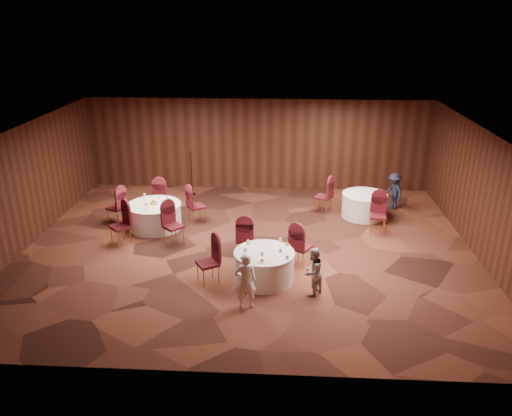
# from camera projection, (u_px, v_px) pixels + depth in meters

# --- Properties ---
(ground) EXTENTS (12.00, 12.00, 0.00)m
(ground) POSITION_uv_depth(u_px,v_px,m) (248.00, 248.00, 13.49)
(ground) COLOR black
(ground) RESTS_ON ground
(room_shell) EXTENTS (12.00, 12.00, 12.00)m
(room_shell) POSITION_uv_depth(u_px,v_px,m) (248.00, 179.00, 12.77)
(room_shell) COLOR silver
(room_shell) RESTS_ON ground
(table_main) EXTENTS (1.43, 1.43, 0.74)m
(table_main) POSITION_uv_depth(u_px,v_px,m) (264.00, 266.00, 11.77)
(table_main) COLOR white
(table_main) RESTS_ON ground
(table_left) EXTENTS (1.57, 1.57, 0.74)m
(table_left) POSITION_uv_depth(u_px,v_px,m) (155.00, 216.00, 14.66)
(table_left) COLOR white
(table_left) RESTS_ON ground
(table_right) EXTENTS (1.38, 1.38, 0.74)m
(table_right) POSITION_uv_depth(u_px,v_px,m) (364.00, 205.00, 15.46)
(table_right) COLOR white
(table_right) RESTS_ON ground
(chairs_main) EXTENTS (2.92, 2.03, 1.00)m
(chairs_main) POSITION_uv_depth(u_px,v_px,m) (252.00, 249.00, 12.33)
(chairs_main) COLOR #3F0C15
(chairs_main) RESTS_ON ground
(chairs_left) EXTENTS (3.09, 3.01, 1.00)m
(chairs_left) POSITION_uv_depth(u_px,v_px,m) (154.00, 212.00, 14.61)
(chairs_left) COLOR #3F0C15
(chairs_left) RESTS_ON ground
(chairs_right) EXTENTS (2.11, 2.16, 1.00)m
(chairs_right) POSITION_uv_depth(u_px,v_px,m) (349.00, 206.00, 15.06)
(chairs_right) COLOR #3F0C15
(chairs_right) RESTS_ON ground
(tabletop_main) EXTENTS (1.08, 1.03, 0.22)m
(tabletop_main) POSITION_uv_depth(u_px,v_px,m) (270.00, 250.00, 11.50)
(tabletop_main) COLOR silver
(tabletop_main) RESTS_ON table_main
(tabletop_left) EXTENTS (0.79, 0.78, 0.22)m
(tabletop_left) POSITION_uv_depth(u_px,v_px,m) (153.00, 202.00, 14.50)
(tabletop_left) COLOR silver
(tabletop_left) RESTS_ON table_left
(tabletop_right) EXTENTS (0.08, 0.08, 0.22)m
(tabletop_right) POSITION_uv_depth(u_px,v_px,m) (374.00, 192.00, 15.05)
(tabletop_right) COLOR silver
(tabletop_right) RESTS_ON table_right
(mic_stand) EXTENTS (0.24, 0.24, 1.54)m
(mic_stand) POSITION_uv_depth(u_px,v_px,m) (192.00, 182.00, 17.29)
(mic_stand) COLOR black
(mic_stand) RESTS_ON ground
(woman_a) EXTENTS (0.52, 0.39, 1.28)m
(woman_a) POSITION_uv_depth(u_px,v_px,m) (245.00, 281.00, 10.59)
(woman_a) COLOR white
(woman_a) RESTS_ON ground
(woman_b) EXTENTS (0.68, 0.71, 1.15)m
(woman_b) POSITION_uv_depth(u_px,v_px,m) (313.00, 272.00, 11.10)
(woman_b) COLOR #A9A9AE
(woman_b) RESTS_ON ground
(man_c) EXTENTS (0.69, 0.88, 1.20)m
(man_c) POSITION_uv_depth(u_px,v_px,m) (394.00, 191.00, 15.98)
(man_c) COLOR #161931
(man_c) RESTS_ON ground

